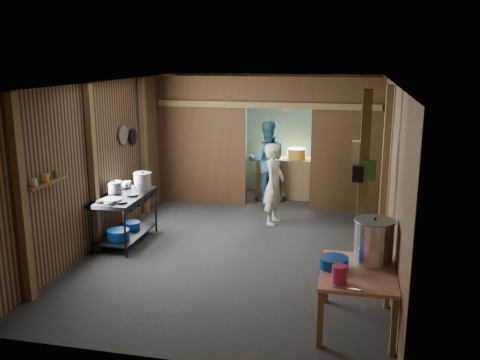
% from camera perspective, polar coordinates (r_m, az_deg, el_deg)
% --- Properties ---
extents(floor, '(4.50, 7.00, 0.00)m').
position_cam_1_polar(floor, '(8.67, 0.28, -6.78)').
color(floor, '#262223').
rests_on(floor, ground).
extents(ceiling, '(4.50, 7.00, 0.00)m').
position_cam_1_polar(ceiling, '(8.14, 0.31, 10.64)').
color(ceiling, '#342E2A').
rests_on(ceiling, ground).
extents(wall_back, '(4.50, 0.00, 2.60)m').
position_cam_1_polar(wall_back, '(11.71, 3.90, 5.11)').
color(wall_back, brown).
rests_on(wall_back, ground).
extents(wall_front, '(4.50, 0.00, 2.60)m').
position_cam_1_polar(wall_front, '(5.07, -8.07, -6.37)').
color(wall_front, brown).
rests_on(wall_front, ground).
extents(wall_left, '(0.00, 7.00, 2.60)m').
position_cam_1_polar(wall_left, '(9.04, -13.80, 2.24)').
color(wall_left, brown).
rests_on(wall_left, ground).
extents(wall_right, '(0.00, 7.00, 2.60)m').
position_cam_1_polar(wall_right, '(8.16, 15.95, 0.89)').
color(wall_right, brown).
rests_on(wall_right, ground).
extents(partition_left, '(1.85, 0.10, 2.60)m').
position_cam_1_polar(partition_left, '(10.73, -4.18, 4.33)').
color(partition_left, '#52371C').
rests_on(partition_left, floor).
extents(partition_right, '(1.35, 0.10, 2.60)m').
position_cam_1_polar(partition_right, '(10.30, 11.52, 3.70)').
color(partition_right, '#52371C').
rests_on(partition_right, floor).
extents(partition_header, '(1.30, 0.10, 0.60)m').
position_cam_1_polar(partition_header, '(10.28, 4.29, 9.54)').
color(partition_header, '#52371C').
rests_on(partition_header, wall_back).
extents(turquoise_panel, '(4.40, 0.06, 2.50)m').
position_cam_1_polar(turquoise_panel, '(11.65, 3.85, 4.82)').
color(turquoise_panel, '#69A9A3').
rests_on(turquoise_panel, wall_back).
extents(back_counter, '(1.20, 0.50, 0.85)m').
position_cam_1_polar(back_counter, '(11.29, 4.91, 0.26)').
color(back_counter, brown).
rests_on(back_counter, floor).
extents(wall_clock, '(0.20, 0.03, 0.20)m').
position_cam_1_polar(wall_clock, '(11.50, 5.11, 7.95)').
color(wall_clock, beige).
rests_on(wall_clock, wall_back).
extents(post_left_a, '(0.10, 0.12, 2.60)m').
position_cam_1_polar(post_left_a, '(6.83, -22.78, -2.07)').
color(post_left_a, brown).
rests_on(post_left_a, floor).
extents(post_left_b, '(0.10, 0.12, 2.60)m').
position_cam_1_polar(post_left_b, '(8.32, -15.76, 1.15)').
color(post_left_b, brown).
rests_on(post_left_b, floor).
extents(post_left_c, '(0.10, 0.12, 2.60)m').
position_cam_1_polar(post_left_c, '(10.09, -10.47, 3.55)').
color(post_left_c, brown).
rests_on(post_left_c, floor).
extents(post_right, '(0.10, 0.12, 2.60)m').
position_cam_1_polar(post_right, '(7.96, 15.53, 0.61)').
color(post_right, brown).
rests_on(post_right, floor).
extents(post_free, '(0.12, 0.12, 2.60)m').
position_cam_1_polar(post_free, '(6.87, 13.22, -1.26)').
color(post_free, brown).
rests_on(post_free, floor).
extents(cross_beam, '(4.40, 0.12, 0.12)m').
position_cam_1_polar(cross_beam, '(10.29, 2.83, 8.17)').
color(cross_beam, brown).
rests_on(cross_beam, wall_left).
extents(pan_lid_big, '(0.03, 0.34, 0.34)m').
position_cam_1_polar(pan_lid_big, '(9.32, -12.62, 4.82)').
color(pan_lid_big, gray).
rests_on(pan_lid_big, wall_left).
extents(pan_lid_small, '(0.03, 0.30, 0.30)m').
position_cam_1_polar(pan_lid_small, '(9.70, -11.61, 4.60)').
color(pan_lid_small, black).
rests_on(pan_lid_small, wall_left).
extents(wall_shelf, '(0.14, 0.80, 0.03)m').
position_cam_1_polar(wall_shelf, '(7.19, -20.41, -0.29)').
color(wall_shelf, brown).
rests_on(wall_shelf, wall_left).
extents(jar_white, '(0.07, 0.07, 0.10)m').
position_cam_1_polar(jar_white, '(6.97, -21.54, -0.25)').
color(jar_white, beige).
rests_on(jar_white, wall_shelf).
extents(jar_yellow, '(0.08, 0.08, 0.10)m').
position_cam_1_polar(jar_yellow, '(7.18, -20.45, 0.22)').
color(jar_yellow, gold).
rests_on(jar_yellow, wall_shelf).
extents(jar_green, '(0.06, 0.06, 0.10)m').
position_cam_1_polar(jar_green, '(7.36, -19.54, 0.61)').
color(jar_green, '#32652D').
rests_on(jar_green, wall_shelf).
extents(bag_white, '(0.22, 0.15, 0.32)m').
position_cam_1_polar(bag_white, '(6.85, 13.01, 2.82)').
color(bag_white, beige).
rests_on(bag_white, post_free).
extents(bag_green, '(0.16, 0.12, 0.24)m').
position_cam_1_polar(bag_green, '(6.75, 13.96, 1.05)').
color(bag_green, '#32652D').
rests_on(bag_green, post_free).
extents(bag_black, '(0.14, 0.10, 0.20)m').
position_cam_1_polar(bag_black, '(6.74, 12.75, 0.66)').
color(bag_black, black).
rests_on(bag_black, post_free).
extents(gas_range, '(0.70, 1.36, 0.80)m').
position_cam_1_polar(gas_range, '(8.74, -12.49, -4.17)').
color(gas_range, black).
rests_on(gas_range, floor).
extents(prep_table, '(0.83, 1.14, 0.67)m').
position_cam_1_polar(prep_table, '(6.18, 12.63, -12.50)').
color(prep_table, tan).
rests_on(prep_table, floor).
extents(stove_pot_large, '(0.39, 0.39, 0.31)m').
position_cam_1_polar(stove_pot_large, '(8.89, -10.57, -0.18)').
color(stove_pot_large, silver).
rests_on(stove_pot_large, gas_range).
extents(stove_pot_med, '(0.33, 0.33, 0.22)m').
position_cam_1_polar(stove_pot_med, '(8.71, -13.55, -0.90)').
color(stove_pot_med, silver).
rests_on(stove_pot_med, gas_range).
extents(stove_saucepan, '(0.19, 0.19, 0.10)m').
position_cam_1_polar(stove_saucepan, '(9.13, -12.29, -0.46)').
color(stove_saucepan, silver).
rests_on(stove_saucepan, gas_range).
extents(frying_pan, '(0.41, 0.57, 0.07)m').
position_cam_1_polar(frying_pan, '(8.28, -13.75, -2.14)').
color(frying_pan, gray).
rests_on(frying_pan, gas_range).
extents(blue_tub_front, '(0.35, 0.35, 0.15)m').
position_cam_1_polar(blue_tub_front, '(8.57, -13.15, -5.78)').
color(blue_tub_front, navy).
rests_on(blue_tub_front, gas_range).
extents(blue_tub_back, '(0.28, 0.28, 0.11)m').
position_cam_1_polar(blue_tub_back, '(9.02, -11.75, -4.84)').
color(blue_tub_back, navy).
rests_on(blue_tub_back, gas_range).
extents(stock_pot, '(0.52, 0.52, 0.54)m').
position_cam_1_polar(stock_pot, '(6.21, 14.38, -6.58)').
color(stock_pot, silver).
rests_on(stock_pot, prep_table).
extents(wash_basin, '(0.39, 0.39, 0.12)m').
position_cam_1_polar(wash_basin, '(6.04, 10.20, -8.86)').
color(wash_basin, navy).
rests_on(wash_basin, prep_table).
extents(pink_bucket, '(0.19, 0.19, 0.19)m').
position_cam_1_polar(pink_bucket, '(5.66, 10.80, -10.08)').
color(pink_bucket, '#B42354').
rests_on(pink_bucket, prep_table).
extents(knife, '(0.30, 0.06, 0.01)m').
position_cam_1_polar(knife, '(5.58, 11.62, -11.52)').
color(knife, silver).
rests_on(knife, prep_table).
extents(yellow_tub, '(0.40, 0.40, 0.22)m').
position_cam_1_polar(yellow_tub, '(11.16, 6.18, 2.87)').
color(yellow_tub, gold).
rests_on(yellow_tub, back_counter).
extents(red_cup, '(0.13, 0.13, 0.15)m').
position_cam_1_polar(red_cup, '(11.23, 3.45, 2.82)').
color(red_cup, '#8C2B00').
rests_on(red_cup, back_counter).
extents(cook, '(0.42, 0.58, 1.47)m').
position_cam_1_polar(cook, '(9.42, 3.72, -0.45)').
color(cook, beige).
rests_on(cook, floor).
extents(worker_back, '(0.96, 0.83, 1.70)m').
position_cam_1_polar(worker_back, '(10.93, 2.98, 2.11)').
color(worker_back, '#306D82').
rests_on(worker_back, floor).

